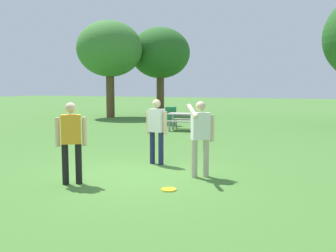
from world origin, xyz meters
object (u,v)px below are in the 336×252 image
object	(u,v)px
person_catcher	(71,138)
person_bystander	(157,127)
frisbee	(169,189)
trash_can_beside_table	(171,116)
picnic_table_near	(187,118)
tree_tall_left	(110,49)
tree_broad_center	(160,53)
person_thrower	(201,133)

from	to	relation	value
person_catcher	person_bystander	distance (m)	2.54
frisbee	trash_can_beside_table	distance (m)	11.85
picnic_table_near	tree_tall_left	distance (m)	9.35
person_catcher	frisbee	size ratio (longest dim) A/B	5.54
picnic_table_near	person_catcher	bearing A→B (deg)	-82.37
trash_can_beside_table	tree_tall_left	bearing A→B (deg)	150.66
person_bystander	tree_tall_left	bearing A→B (deg)	127.36
picnic_table_near	tree_broad_center	size ratio (longest dim) A/B	0.31
picnic_table_near	trash_can_beside_table	world-z (taller)	trash_can_beside_table
frisbee	tree_broad_center	xyz separation A→B (m)	(-8.29, 17.11, 4.24)
trash_can_beside_table	tree_broad_center	bearing A→B (deg)	119.56
picnic_table_near	tree_tall_left	world-z (taller)	tree_tall_left
person_thrower	tree_tall_left	size ratio (longest dim) A/B	0.27
frisbee	tree_tall_left	xyz separation A→B (m)	(-10.39, 14.03, 4.32)
person_thrower	frisbee	size ratio (longest dim) A/B	5.54
person_catcher	trash_can_beside_table	xyz separation A→B (m)	(-2.78, 11.23, -0.46)
person_catcher	tree_broad_center	distance (m)	18.89
frisbee	person_bystander	bearing A→B (deg)	121.39
person_bystander	tree_tall_left	distance (m)	15.43
person_bystander	trash_can_beside_table	bearing A→B (deg)	111.62
trash_can_beside_table	tree_tall_left	xyz separation A→B (m)	(-5.65, 3.18, 3.85)
frisbee	tree_tall_left	size ratio (longest dim) A/B	0.05
frisbee	picnic_table_near	size ratio (longest dim) A/B	0.16
person_bystander	person_thrower	bearing A→B (deg)	-29.87
person_bystander	tree_tall_left	size ratio (longest dim) A/B	0.27
person_thrower	tree_tall_left	world-z (taller)	tree_tall_left
picnic_table_near	trash_can_beside_table	bearing A→B (deg)	133.95
person_thrower	trash_can_beside_table	xyz separation A→B (m)	(-4.94, 9.63, -0.48)
tree_tall_left	picnic_table_near	bearing A→B (deg)	-33.46
frisbee	trash_can_beside_table	bearing A→B (deg)	113.60
tree_broad_center	person_catcher	bearing A→B (deg)	-70.10
person_bystander	tree_broad_center	size ratio (longest dim) A/B	0.27
person_bystander	tree_broad_center	world-z (taller)	tree_broad_center
picnic_table_near	person_bystander	bearing A→B (deg)	-74.58
trash_can_beside_table	tree_broad_center	distance (m)	8.12
tree_tall_left	frisbee	bearing A→B (deg)	-53.46
tree_tall_left	person_thrower	bearing A→B (deg)	-50.39
person_thrower	person_bystander	size ratio (longest dim) A/B	1.00
trash_can_beside_table	person_catcher	bearing A→B (deg)	-76.08
person_thrower	frisbee	world-z (taller)	person_thrower
person_catcher	trash_can_beside_table	distance (m)	11.58
person_thrower	person_bystander	world-z (taller)	same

